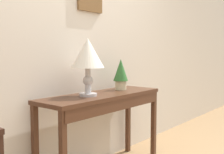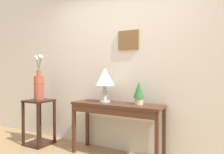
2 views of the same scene
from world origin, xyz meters
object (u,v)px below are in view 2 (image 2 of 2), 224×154
object	(u,v)px
console_table	(116,111)
pedestal_stand_left	(39,122)
potted_plant_on_console	(139,92)
flower_vase_tall	(39,85)
table_lamp	(105,78)

from	to	relation	value
console_table	pedestal_stand_left	bearing A→B (deg)	-174.17
potted_plant_on_console	flower_vase_tall	world-z (taller)	flower_vase_tall
potted_plant_on_console	flower_vase_tall	xyz separation A→B (m)	(-1.70, -0.21, 0.06)
console_table	flower_vase_tall	xyz separation A→B (m)	(-1.38, -0.14, 0.34)
console_table	table_lamp	bearing A→B (deg)	172.95
table_lamp	flower_vase_tall	distance (m)	1.20
table_lamp	flower_vase_tall	world-z (taller)	flower_vase_tall
flower_vase_tall	pedestal_stand_left	bearing A→B (deg)	148.27
potted_plant_on_console	pedestal_stand_left	distance (m)	1.81
table_lamp	pedestal_stand_left	xyz separation A→B (m)	(-1.19, -0.17, -0.75)
pedestal_stand_left	flower_vase_tall	world-z (taller)	flower_vase_tall
potted_plant_on_console	console_table	bearing A→B (deg)	-169.04
console_table	table_lamp	size ratio (longest dim) A/B	2.63
table_lamp	pedestal_stand_left	world-z (taller)	table_lamp
console_table	pedestal_stand_left	distance (m)	1.42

